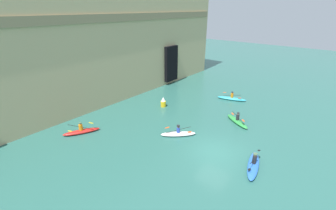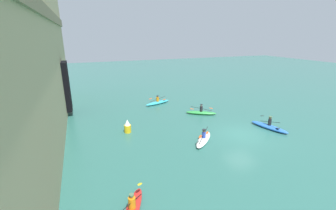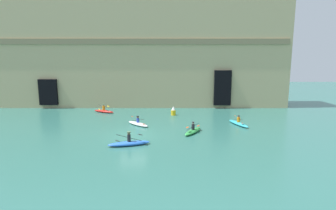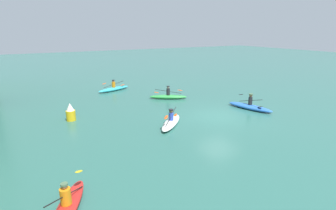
{
  "view_description": "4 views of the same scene",
  "coord_description": "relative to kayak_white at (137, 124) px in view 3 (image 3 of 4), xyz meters",
  "views": [
    {
      "loc": [
        -13.68,
        -6.7,
        10.52
      ],
      "look_at": [
        1.3,
        5.97,
        1.95
      ],
      "focal_mm": 24.0,
      "sensor_mm": 36.0,
      "label": 1
    },
    {
      "loc": [
        -13.89,
        12.28,
        8.07
      ],
      "look_at": [
        4.17,
        5.18,
        2.0
      ],
      "focal_mm": 24.0,
      "sensor_mm": 36.0,
      "label": 2
    },
    {
      "loc": [
        3.34,
        -23.7,
        7.0
      ],
      "look_at": [
        3.41,
        5.38,
        1.95
      ],
      "focal_mm": 28.0,
      "sensor_mm": 36.0,
      "label": 3
    },
    {
      "loc": [
        -13.1,
        11.36,
        5.71
      ],
      "look_at": [
        1.15,
        3.37,
        0.97
      ],
      "focal_mm": 28.0,
      "sensor_mm": 36.0,
      "label": 4
    }
  ],
  "objects": [
    {
      "name": "marker_buoy",
      "position": [
        3.94,
        5.23,
        0.33
      ],
      "size": [
        0.59,
        0.59,
        1.17
      ],
      "color": "yellow",
      "rests_on": "ground"
    },
    {
      "name": "kayak_cyan",
      "position": [
        10.88,
        0.11,
        0.01
      ],
      "size": [
        1.77,
        3.49,
        1.06
      ],
      "rotation": [
        0.0,
        0.0,
        5.04
      ],
      "color": "#33B2C6",
      "rests_on": "ground"
    },
    {
      "name": "kayak_white",
      "position": [
        0.0,
        0.0,
        0.0
      ],
      "size": [
        2.72,
        2.73,
        1.03
      ],
      "rotation": [
        0.0,
        0.0,
        2.35
      ],
      "color": "white",
      "rests_on": "ground"
    },
    {
      "name": "kayak_blue",
      "position": [
        0.04,
        -6.75,
        0.02
      ],
      "size": [
        3.54,
        1.66,
        1.18
      ],
      "rotation": [
        0.0,
        0.0,
        0.27
      ],
      "color": "blue",
      "rests_on": "ground"
    },
    {
      "name": "kayak_green",
      "position": [
        5.67,
        -2.98,
        0.01
      ],
      "size": [
        2.22,
        3.08,
        1.11
      ],
      "rotation": [
        0.0,
        0.0,
        1.03
      ],
      "color": "green",
      "rests_on": "ground"
    },
    {
      "name": "cliff_bluff",
      "position": [
        -1.47,
        13.16,
        7.45
      ],
      "size": [
        44.52,
        6.44,
        15.35
      ],
      "color": "tan",
      "rests_on": "ground"
    },
    {
      "name": "kayak_red",
      "position": [
        -5.35,
        6.94,
        0.02
      ],
      "size": [
        3.13,
        2.0,
        1.08
      ],
      "rotation": [
        0.0,
        0.0,
        2.68
      ],
      "color": "red",
      "rests_on": "ground"
    },
    {
      "name": "ground_plane",
      "position": [
        -0.09,
        -3.76,
        -0.21
      ],
      "size": [
        120.0,
        120.0,
        0.0
      ],
      "primitive_type": "plane",
      "color": "#2D665B"
    }
  ]
}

